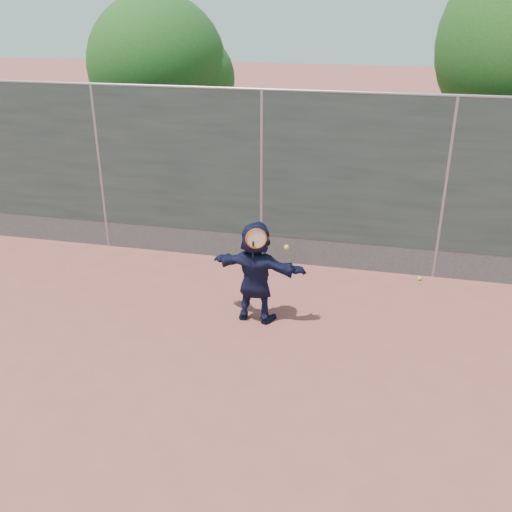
# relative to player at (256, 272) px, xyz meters

# --- Properties ---
(ground) EXTENTS (80.00, 80.00, 0.00)m
(ground) POSITION_rel_player_xyz_m (-0.38, -1.44, -0.76)
(ground) COLOR #9E4C42
(ground) RESTS_ON ground
(player) EXTENTS (1.45, 0.62, 1.51)m
(player) POSITION_rel_player_xyz_m (0.00, 0.00, 0.00)
(player) COLOR black
(player) RESTS_ON ground
(ball_ground) EXTENTS (0.07, 0.07, 0.07)m
(ball_ground) POSITION_rel_player_xyz_m (2.39, 1.86, -0.72)
(ball_ground) COLOR #AED52F
(ball_ground) RESTS_ON ground
(fence) EXTENTS (20.00, 0.06, 3.03)m
(fence) POSITION_rel_player_xyz_m (-0.38, 2.06, 0.83)
(fence) COLOR #38423D
(fence) RESTS_ON ground
(swing_action) EXTENTS (0.58, 0.17, 0.51)m
(swing_action) POSITION_rel_player_xyz_m (0.09, -0.19, 0.57)
(swing_action) COLOR #D94514
(swing_action) RESTS_ON ground
(tree_left) EXTENTS (3.15, 3.00, 4.53)m
(tree_left) POSITION_rel_player_xyz_m (-3.23, 5.11, 2.18)
(tree_left) COLOR #382314
(tree_left) RESTS_ON ground
(weed_clump) EXTENTS (0.68, 0.07, 0.30)m
(weed_clump) POSITION_rel_player_xyz_m (-0.09, 1.94, -0.62)
(weed_clump) COLOR #387226
(weed_clump) RESTS_ON ground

